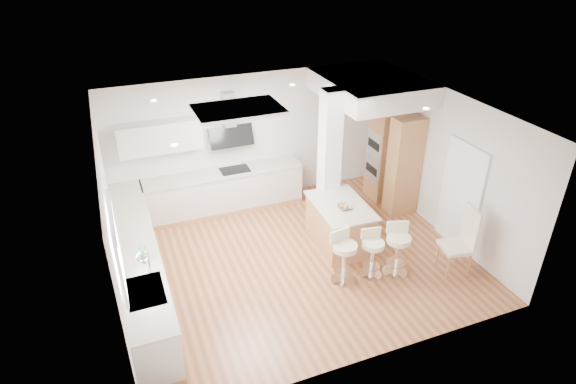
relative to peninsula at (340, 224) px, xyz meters
name	(u,v)px	position (x,y,z in m)	size (l,w,h in m)	color
ground	(297,259)	(-0.94, -0.18, -0.44)	(6.00, 6.00, 0.00)	#A9663E
ceiling	(297,259)	(-0.94, -0.18, -0.44)	(6.00, 5.00, 0.02)	white
wall_back	(253,139)	(-0.94, 2.32, 0.96)	(6.00, 0.04, 2.80)	silver
wall_left	(112,228)	(-3.94, -0.18, 0.96)	(0.04, 5.00, 2.80)	silver
wall_right	(444,164)	(2.06, -0.18, 0.96)	(0.04, 5.00, 2.80)	silver
skylight	(239,109)	(-1.73, 0.42, 2.33)	(4.10, 2.10, 0.06)	white
window_left	(116,244)	(-3.89, -1.08, 1.26)	(0.06, 1.28, 1.07)	silver
doorway_right	(460,197)	(2.04, -0.78, 0.56)	(0.05, 1.00, 2.10)	#443C35
counter_left	(140,265)	(-3.64, 0.05, 0.02)	(0.63, 4.50, 1.35)	tan
counter_back	(216,182)	(-1.85, 2.05, 0.26)	(3.62, 0.63, 2.50)	tan
pillar	(329,160)	(0.11, 0.77, 0.96)	(0.35, 0.35, 2.80)	white
soffit	(370,87)	(1.16, 1.22, 2.16)	(1.78, 2.20, 0.40)	white
oven_column	(392,158)	(1.74, 1.05, 0.61)	(0.63, 1.21, 2.10)	tan
peninsula	(340,224)	(0.00, 0.00, 0.00)	(1.00, 1.46, 0.93)	tan
bar_stool_a	(344,255)	(-0.44, -1.01, 0.11)	(0.50, 0.50, 0.96)	white
bar_stool_b	(372,251)	(0.08, -1.05, 0.06)	(0.46, 0.46, 0.89)	white
bar_stool_c	(397,247)	(0.52, -1.15, 0.11)	(0.55, 0.55, 0.97)	white
dining_chair	(463,238)	(1.58, -1.50, 0.24)	(0.57, 0.57, 1.26)	beige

